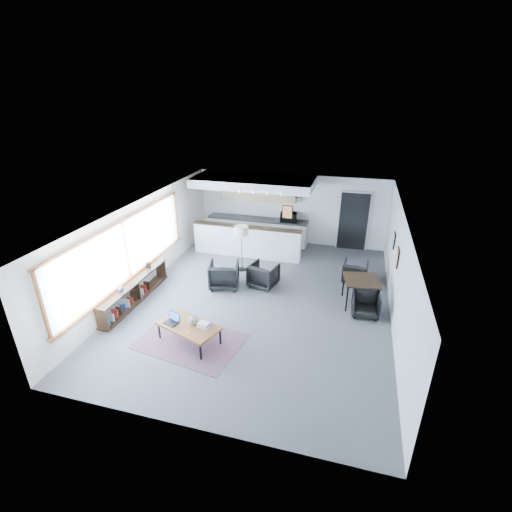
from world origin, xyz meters
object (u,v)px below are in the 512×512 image
(dining_table, at_px, (362,282))
(ceramic_pot, at_px, (193,320))
(laptop, at_px, (173,319))
(floor_lamp, at_px, (241,232))
(dining_chair_near, at_px, (366,305))
(armchair_left, at_px, (224,274))
(dining_chair_far, at_px, (355,273))
(armchair_right, at_px, (264,274))
(microwave, at_px, (288,216))
(coffee_table, at_px, (189,326))
(book_stack, at_px, (204,324))

(dining_table, bearing_deg, ceramic_pot, -143.65)
(laptop, xyz_separation_m, floor_lamp, (0.45, 3.91, 0.78))
(ceramic_pot, relative_size, dining_chair_near, 0.37)
(armchair_left, relative_size, dining_chair_far, 1.41)
(floor_lamp, bearing_deg, armchair_right, -41.79)
(laptop, distance_m, armchair_right, 3.37)
(microwave, bearing_deg, floor_lamp, -121.67)
(armchair_right, relative_size, dining_table, 0.75)
(laptop, xyz_separation_m, armchair_right, (1.39, 3.07, -0.14))
(floor_lamp, xyz_separation_m, microwave, (1.02, 2.50, -0.18))
(ceramic_pot, bearing_deg, dining_chair_far, 48.80)
(floor_lamp, bearing_deg, armchair_left, -98.23)
(coffee_table, height_order, ceramic_pot, ceramic_pot)
(armchair_left, distance_m, dining_table, 3.91)
(laptop, height_order, ceramic_pot, laptop)
(armchair_left, relative_size, dining_table, 0.82)
(dining_chair_near, bearing_deg, laptop, -155.91)
(ceramic_pot, distance_m, floor_lamp, 3.94)
(book_stack, bearing_deg, armchair_right, 78.29)
(coffee_table, bearing_deg, armchair_left, 112.31)
(coffee_table, distance_m, dining_chair_near, 4.55)
(book_stack, xyz_separation_m, dining_chair_near, (3.57, 2.21, -0.21))
(armchair_left, bearing_deg, ceramic_pot, 81.38)
(laptop, bearing_deg, floor_lamp, 102.45)
(book_stack, bearing_deg, laptop, -176.88)
(armchair_right, height_order, floor_lamp, floor_lamp)
(armchair_left, bearing_deg, dining_chair_far, -173.33)
(floor_lamp, bearing_deg, microwave, 67.84)
(dining_table, height_order, dining_chair_near, dining_table)
(book_stack, relative_size, dining_chair_far, 0.55)
(armchair_right, height_order, microwave, microwave)
(floor_lamp, distance_m, dining_table, 3.95)
(book_stack, bearing_deg, microwave, 83.65)
(coffee_table, distance_m, laptop, 0.41)
(dining_table, distance_m, dining_chair_far, 1.37)
(dining_table, height_order, dining_chair_far, dining_table)
(floor_lamp, relative_size, dining_chair_far, 2.48)
(coffee_table, bearing_deg, dining_chair_near, 49.68)
(floor_lamp, height_order, dining_chair_far, floor_lamp)
(coffee_table, xyz_separation_m, dining_chair_near, (3.94, 2.27, -0.13))
(book_stack, bearing_deg, ceramic_pot, -179.32)
(ceramic_pot, xyz_separation_m, microwave, (0.98, 6.37, 0.55))
(floor_lamp, bearing_deg, dining_chair_far, 2.41)
(dining_chair_near, relative_size, microwave, 1.01)
(floor_lamp, relative_size, dining_table, 1.45)
(laptop, height_order, book_stack, laptop)
(coffee_table, relative_size, dining_chair_near, 2.68)
(laptop, relative_size, book_stack, 1.17)
(coffee_table, distance_m, floor_lamp, 4.02)
(coffee_table, height_order, armchair_left, armchair_left)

